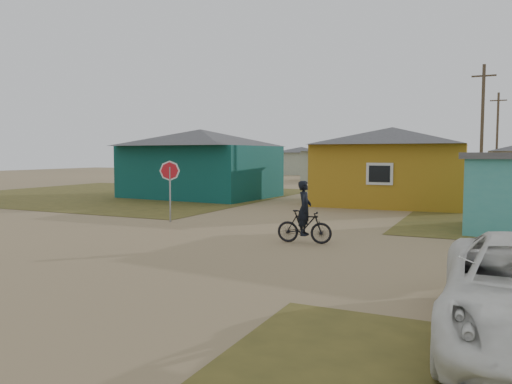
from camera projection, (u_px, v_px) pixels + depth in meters
ground at (208, 246)px, 13.86m from camera, size 120.00×120.00×0.00m
grass_nw at (122, 194)px, 31.52m from camera, size 20.00×18.00×0.00m
house_teal at (201, 162)px, 29.49m from camera, size 8.93×7.08×4.00m
house_yellow at (392, 165)px, 25.27m from camera, size 7.72×6.76×3.90m
house_pale_west at (338, 161)px, 46.94m from camera, size 7.04×6.15×3.60m
house_pale_north at (301, 160)px, 61.17m from camera, size 6.28×5.81×3.40m
utility_pole_near at (482, 128)px, 30.63m from camera, size 1.40×0.20×8.00m
utility_pole_far at (497, 136)px, 44.64m from camera, size 1.40×0.20×8.00m
stop_sign at (170, 177)px, 18.56m from camera, size 0.73×0.25×2.30m
cyclist at (304, 221)px, 14.26m from camera, size 1.63×0.65×1.79m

